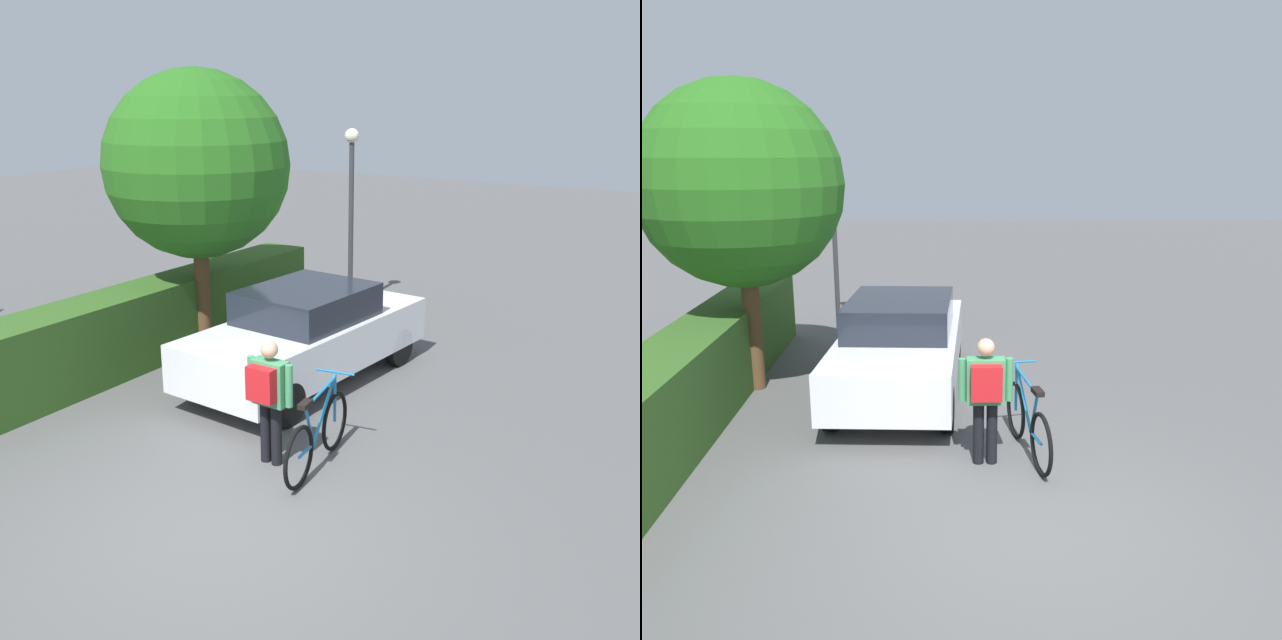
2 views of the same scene
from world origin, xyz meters
TOP-DOWN VIEW (x-y plane):
  - ground_plane at (0.00, 0.00)m, footprint 60.00×60.00m
  - parked_car_near at (3.88, 1.43)m, footprint 4.35×2.00m
  - bicycle at (1.64, -0.20)m, footprint 1.77×0.50m
  - person_rider at (1.41, 0.34)m, footprint 0.35×0.63m
  - street_lamp at (7.77, 2.94)m, footprint 0.28×0.28m
  - tree_kerbside at (4.16, 3.71)m, footprint 3.00×3.00m

SIDE VIEW (x-z plane):
  - ground_plane at x=0.00m, z-range 0.00..0.00m
  - bicycle at x=1.64m, z-range -0.11..0.92m
  - parked_car_near at x=3.88m, z-range 0.02..1.49m
  - person_rider at x=1.41m, z-range 0.15..1.69m
  - street_lamp at x=7.77m, z-range 0.58..4.15m
  - tree_kerbside at x=4.16m, z-range 0.80..5.44m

